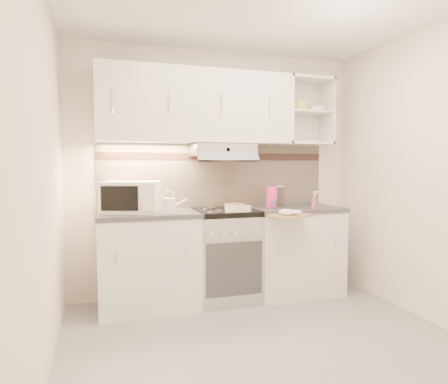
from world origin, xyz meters
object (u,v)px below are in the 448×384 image
(pink_pitcher, at_px, (271,197))
(spray_bottle, at_px, (314,201))
(cutting_board, at_px, (290,215))
(glass_jar, at_px, (279,195))
(plate_stack, at_px, (238,208))
(microwave, at_px, (131,197))
(electric_range, at_px, (225,255))
(watering_can, at_px, (169,205))

(pink_pitcher, bearing_deg, spray_bottle, -36.71)
(pink_pitcher, xyz_separation_m, cutting_board, (0.01, -0.41, -0.14))
(glass_jar, xyz_separation_m, spray_bottle, (0.22, -0.37, -0.04))
(cutting_board, bearing_deg, plate_stack, 133.11)
(pink_pitcher, bearing_deg, microwave, 171.30)
(plate_stack, bearing_deg, electric_range, 122.04)
(microwave, height_order, watering_can, microwave)
(microwave, bearing_deg, electric_range, 14.89)
(microwave, distance_m, cutting_board, 1.48)
(cutting_board, bearing_deg, microwave, 144.85)
(plate_stack, xyz_separation_m, pink_pitcher, (0.42, 0.18, 0.08))
(spray_bottle, bearing_deg, watering_can, 178.64)
(microwave, distance_m, plate_stack, 1.01)
(spray_bottle, bearing_deg, glass_jar, 119.47)
(electric_range, height_order, glass_jar, glass_jar)
(plate_stack, bearing_deg, cutting_board, -28.53)
(microwave, xyz_separation_m, cutting_board, (1.41, -0.42, -0.17))
(watering_can, distance_m, cutting_board, 1.11)
(watering_can, xyz_separation_m, pink_pitcher, (1.08, 0.20, 0.03))
(electric_range, distance_m, pink_pitcher, 0.76)
(glass_jar, distance_m, spray_bottle, 0.43)
(electric_range, height_order, cutting_board, electric_range)
(cutting_board, bearing_deg, watering_can, 150.71)
(plate_stack, distance_m, pink_pitcher, 0.47)
(plate_stack, height_order, spray_bottle, spray_bottle)
(electric_range, xyz_separation_m, pink_pitcher, (0.51, 0.04, 0.56))
(spray_bottle, bearing_deg, cutting_board, -152.27)
(electric_range, height_order, spray_bottle, spray_bottle)
(pink_pitcher, bearing_deg, watering_can, -177.65)
(plate_stack, relative_size, cutting_board, 0.72)
(spray_bottle, height_order, cutting_board, spray_bottle)
(glass_jar, bearing_deg, watering_can, -163.70)
(microwave, bearing_deg, plate_stack, 7.10)
(plate_stack, relative_size, spray_bottle, 1.34)
(watering_can, relative_size, glass_jar, 1.16)
(electric_range, relative_size, spray_bottle, 4.83)
(plate_stack, bearing_deg, spray_bottle, -2.04)
(watering_can, xyz_separation_m, cutting_board, (1.09, -0.21, -0.11))
(spray_bottle, bearing_deg, microwave, 171.80)
(electric_range, bearing_deg, glass_jar, 16.67)
(electric_range, height_order, pink_pitcher, pink_pitcher)
(electric_range, relative_size, microwave, 1.51)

